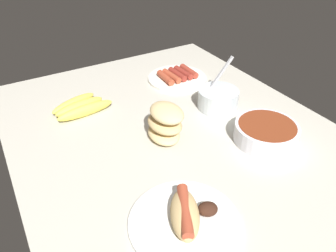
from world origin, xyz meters
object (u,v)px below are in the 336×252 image
object	(u,v)px
bowl_chili	(266,132)
plate_sausages	(177,77)
bowl_coleslaw	(218,98)
bread_stack	(165,123)
plate_hotdog_assembled	(186,218)
banana_bunch	(80,107)

from	to	relation	value
bowl_chili	plate_sausages	distance (cm)	45.13
bowl_chili	bowl_coleslaw	distance (cm)	21.36
bread_stack	plate_sausages	world-z (taller)	bread_stack
plate_hotdog_assembled	bread_stack	size ratio (longest dim) A/B	1.85
bowl_coleslaw	banana_bunch	bearing A→B (deg)	63.30
plate_hotdog_assembled	plate_sausages	world-z (taller)	plate_hotdog_assembled
bread_stack	bowl_coleslaw	xyz separation A→B (cm)	(6.31, -23.56, -1.88)
banana_bunch	plate_sausages	bearing A→B (deg)	-84.70
bread_stack	banana_bunch	distance (cm)	31.30
bowl_chili	plate_sausages	bearing A→B (deg)	1.82
bowl_chili	plate_sausages	size ratio (longest dim) A/B	0.80
bread_stack	banana_bunch	bearing A→B (deg)	31.84
banana_bunch	bowl_coleslaw	bearing A→B (deg)	-116.70
bowl_chili	bowl_coleslaw	size ratio (longest dim) A/B	1.11
bread_stack	bowl_coleslaw	distance (cm)	24.47
bread_stack	plate_sausages	bearing A→B (deg)	-37.05
bowl_chili	banana_bunch	distance (cm)	57.97
bowl_chili	plate_hotdog_assembled	bearing A→B (deg)	110.36
bowl_chili	plate_sausages	xyz separation A→B (cm)	(45.07, 1.43, -1.80)
plate_hotdog_assembled	bowl_coleslaw	xyz separation A→B (cm)	(34.47, -34.81, 1.74)
plate_hotdog_assembled	bowl_chili	size ratio (longest dim) A/B	1.35
bowl_coleslaw	banana_bunch	distance (cm)	44.77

